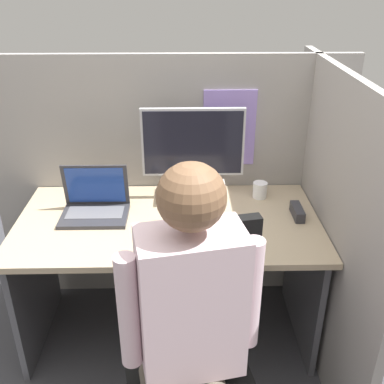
# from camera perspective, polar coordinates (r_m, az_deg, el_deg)

# --- Properties ---
(cubicle_panel_back) EXTENTS (1.99, 0.05, 1.46)m
(cubicle_panel_back) POSITION_cam_1_polar(r_m,az_deg,el_deg) (2.57, -2.75, 1.06)
(cubicle_panel_back) COLOR gray
(cubicle_panel_back) RESTS_ON ground
(cubicle_panel_right) EXTENTS (0.04, 1.42, 1.46)m
(cubicle_panel_right) POSITION_cam_1_polar(r_m,az_deg,el_deg) (2.26, 16.89, -4.20)
(cubicle_panel_right) COLOR gray
(cubicle_panel_right) RESTS_ON ground
(desk) EXTENTS (1.49, 0.77, 0.73)m
(desk) POSITION_cam_1_polar(r_m,az_deg,el_deg) (2.31, -2.94, -7.36)
(desk) COLOR tan
(desk) RESTS_ON ground
(paper_box) EXTENTS (0.35, 0.21, 0.06)m
(paper_box) POSITION_cam_1_polar(r_m,az_deg,el_deg) (2.41, 0.12, -0.07)
(paper_box) COLOR white
(paper_box) RESTS_ON desk
(monitor) EXTENTS (0.53, 0.17, 0.43)m
(monitor) POSITION_cam_1_polar(r_m,az_deg,el_deg) (2.30, 0.12, 5.88)
(monitor) COLOR #B2B2B7
(monitor) RESTS_ON paper_box
(laptop) EXTENTS (0.33, 0.23, 0.25)m
(laptop) POSITION_cam_1_polar(r_m,az_deg,el_deg) (2.29, -12.21, -1.77)
(laptop) COLOR #2D2D33
(laptop) RESTS_ON desk
(mouse) EXTENTS (0.06, 0.04, 0.03)m
(mouse) POSITION_cam_1_polar(r_m,az_deg,el_deg) (2.09, -5.63, -5.30)
(mouse) COLOR silver
(mouse) RESTS_ON desk
(stapler) EXTENTS (0.05, 0.15, 0.05)m
(stapler) POSITION_cam_1_polar(r_m,az_deg,el_deg) (2.29, 13.23, -2.46)
(stapler) COLOR #2D2D33
(stapler) RESTS_ON desk
(carrot_toy) EXTENTS (0.04, 0.15, 0.04)m
(carrot_toy) POSITION_cam_1_polar(r_m,az_deg,el_deg) (1.97, -3.14, -7.15)
(carrot_toy) COLOR orange
(carrot_toy) RESTS_ON desk
(office_chair) EXTENTS (0.55, 0.59, 1.02)m
(office_chair) POSITION_cam_1_polar(r_m,az_deg,el_deg) (1.81, 0.54, -19.80)
(office_chair) COLOR black
(office_chair) RESTS_ON ground
(person) EXTENTS (0.47, 0.43, 1.36)m
(person) POSITION_cam_1_polar(r_m,az_deg,el_deg) (1.52, -0.39, -16.88)
(person) COLOR brown
(person) RESTS_ON ground
(coffee_mug) EXTENTS (0.08, 0.08, 0.09)m
(coffee_mug) POSITION_cam_1_polar(r_m,az_deg,el_deg) (2.44, 8.62, 0.26)
(coffee_mug) COLOR white
(coffee_mug) RESTS_ON desk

